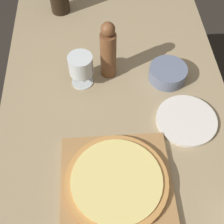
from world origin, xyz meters
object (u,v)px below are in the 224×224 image
at_px(pepper_mill, 108,51).
at_px(small_bowl, 168,73).
at_px(wine_glass, 81,66).
at_px(pizza, 117,181).

xyz_separation_m(pepper_mill, small_bowl, (0.22, -0.04, -0.09)).
bearing_deg(wine_glass, small_bowl, -0.28).
bearing_deg(wine_glass, pepper_mill, 21.80).
bearing_deg(small_bowl, pizza, -118.28).
bearing_deg(pizza, pepper_mill, 89.61).
distance_m(pepper_mill, wine_glass, 0.11).
distance_m(pepper_mill, small_bowl, 0.24).
bearing_deg(wine_glass, pizza, -76.87).
relative_size(pizza, small_bowl, 2.19).
bearing_deg(pepper_mill, wine_glass, -158.20).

